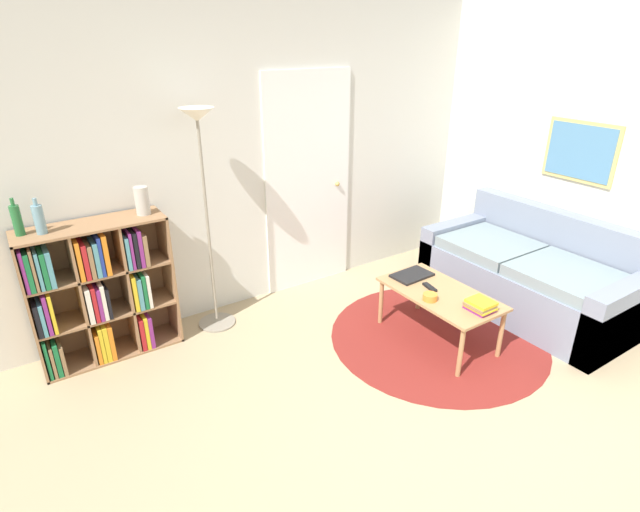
{
  "coord_description": "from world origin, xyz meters",
  "views": [
    {
      "loc": [
        -2.0,
        -1.31,
        2.3
      ],
      "look_at": [
        -0.22,
        1.38,
        0.85
      ],
      "focal_mm": 28.0,
      "sensor_mm": 36.0,
      "label": 1
    }
  ],
  "objects": [
    {
      "name": "laptop",
      "position": [
        0.71,
        1.39,
        0.44
      ],
      "size": [
        0.34,
        0.23,
        0.02
      ],
      "color": "black",
      "rests_on": "coffee_table"
    },
    {
      "name": "vase_on_shelf",
      "position": [
        -1.16,
        2.32,
        1.18
      ],
      "size": [
        0.1,
        0.1,
        0.21
      ],
      "color": "#B7B2A8",
      "rests_on": "bookshelf"
    },
    {
      "name": "remote",
      "position": [
        0.68,
        1.15,
        0.44
      ],
      "size": [
        0.07,
        0.16,
        0.02
      ],
      "color": "black",
      "rests_on": "coffee_table"
    },
    {
      "name": "couch",
      "position": [
        1.81,
        0.99,
        0.29
      ],
      "size": [
        0.9,
        1.81,
        0.84
      ],
      "color": "gray",
      "rests_on": "ground_plane"
    },
    {
      "name": "book_stack_on_table",
      "position": [
        0.73,
        0.7,
        0.47
      ],
      "size": [
        0.17,
        0.19,
        0.08
      ],
      "color": "#7F287A",
      "rests_on": "coffee_table"
    },
    {
      "name": "ground_plane",
      "position": [
        0.0,
        0.0,
        0.0
      ],
      "size": [
        14.0,
        14.0,
        0.0
      ],
      "primitive_type": "plane",
      "color": "tan"
    },
    {
      "name": "floor_lamp",
      "position": [
        -0.7,
        2.27,
        1.39
      ],
      "size": [
        0.31,
        0.31,
        1.81
      ],
      "color": "gray",
      "rests_on": "ground_plane"
    },
    {
      "name": "bookshelf",
      "position": [
        -1.58,
        2.32,
        0.55
      ],
      "size": [
        1.01,
        0.34,
        1.07
      ],
      "color": "#936B47",
      "rests_on": "ground_plane"
    },
    {
      "name": "wall_back",
      "position": [
        0.02,
        2.54,
        1.29
      ],
      "size": [
        7.43,
        0.11,
        2.6
      ],
      "color": "silver",
      "rests_on": "ground_plane"
    },
    {
      "name": "bowl",
      "position": [
        0.54,
        1.01,
        0.46
      ],
      "size": [
        0.11,
        0.11,
        0.05
      ],
      "color": "orange",
      "rests_on": "coffee_table"
    },
    {
      "name": "rug",
      "position": [
        0.73,
        1.06,
        0.0
      ],
      "size": [
        1.75,
        1.75,
        0.01
      ],
      "color": "maroon",
      "rests_on": "ground_plane"
    },
    {
      "name": "bottle_middle",
      "position": [
        -1.84,
        2.31,
        1.17
      ],
      "size": [
        0.07,
        0.07,
        0.25
      ],
      "color": "#6B93A3",
      "rests_on": "bookshelf"
    },
    {
      "name": "coffee_table",
      "position": [
        0.7,
        1.06,
        0.39
      ],
      "size": [
        0.52,
        0.97,
        0.43
      ],
      "color": "#AD7F51",
      "rests_on": "ground_plane"
    },
    {
      "name": "wall_right",
      "position": [
        2.24,
        1.25,
        1.3
      ],
      "size": [
        0.08,
        5.51,
        2.6
      ],
      "color": "silver",
      "rests_on": "ground_plane"
    },
    {
      "name": "bottle_left",
      "position": [
        -1.96,
        2.35,
        1.18
      ],
      "size": [
        0.06,
        0.06,
        0.26
      ],
      "color": "#236633",
      "rests_on": "bookshelf"
    }
  ]
}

